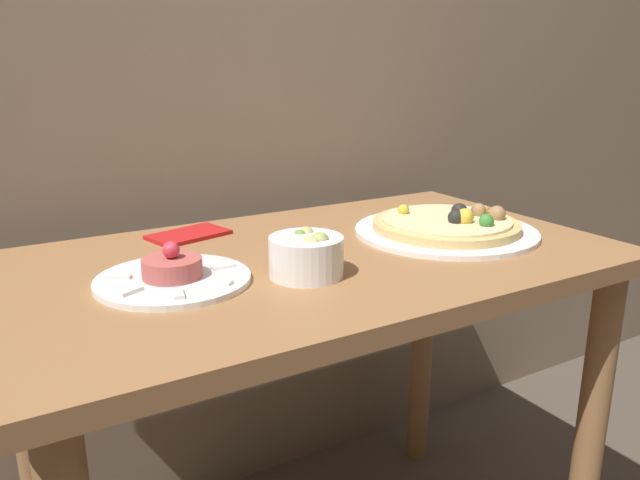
% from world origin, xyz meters
% --- Properties ---
extents(dining_table, '(1.12, 0.66, 0.77)m').
position_xyz_m(dining_table, '(0.00, 0.33, 0.64)').
color(dining_table, olive).
rests_on(dining_table, ground_plane).
extents(pizza_plate, '(0.38, 0.38, 0.06)m').
position_xyz_m(pizza_plate, '(0.30, 0.31, 0.79)').
color(pizza_plate, white).
rests_on(pizza_plate, dining_table).
extents(tartare_plate, '(0.25, 0.25, 0.07)m').
position_xyz_m(tartare_plate, '(-0.28, 0.31, 0.79)').
color(tartare_plate, white).
rests_on(tartare_plate, dining_table).
extents(small_bowl, '(0.12, 0.12, 0.08)m').
position_xyz_m(small_bowl, '(-0.08, 0.23, 0.81)').
color(small_bowl, white).
rests_on(small_bowl, dining_table).
extents(napkin, '(0.17, 0.13, 0.01)m').
position_xyz_m(napkin, '(-0.16, 0.56, 0.78)').
color(napkin, red).
rests_on(napkin, dining_table).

